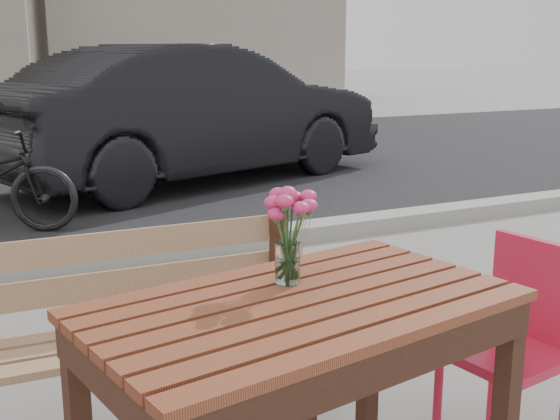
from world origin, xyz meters
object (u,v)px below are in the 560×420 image
object	(u,v)px
main_table	(302,340)
parked_car	(194,114)
red_chair	(518,333)
main_vase	(288,224)

from	to	relation	value
main_table	parked_car	world-z (taller)	parked_car
parked_car	red_chair	bearing A→B (deg)	154.30
red_chair	main_vase	world-z (taller)	main_vase
main_table	main_vase	world-z (taller)	main_vase
main_table	main_vase	xyz separation A→B (m)	(0.03, 0.15, 0.30)
main_table	red_chair	size ratio (longest dim) A/B	1.70
red_chair	parked_car	distance (m)	5.63
red_chair	parked_car	bearing A→B (deg)	163.59
main_vase	parked_car	bearing A→B (deg)	73.34
main_table	parked_car	size ratio (longest dim) A/B	0.29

